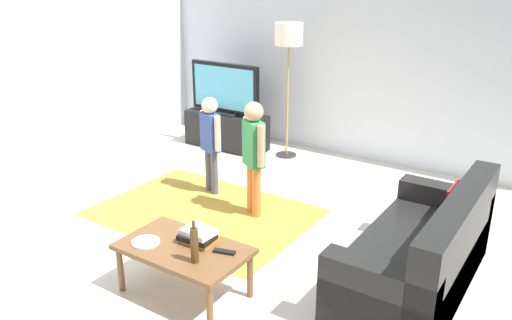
% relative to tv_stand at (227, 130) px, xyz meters
% --- Properties ---
extents(ground, '(7.80, 7.80, 0.00)m').
position_rel_tv_stand_xyz_m(ground, '(1.64, -2.30, -0.24)').
color(ground, beige).
extents(wall_back, '(6.00, 0.12, 2.70)m').
position_rel_tv_stand_xyz_m(wall_back, '(1.64, 0.70, 1.11)').
color(wall_back, silver).
rests_on(wall_back, ground).
extents(wall_left, '(0.12, 6.00, 2.70)m').
position_rel_tv_stand_xyz_m(wall_left, '(-1.36, -2.30, 1.11)').
color(wall_left, silver).
rests_on(wall_left, ground).
extents(area_rug, '(2.20, 1.60, 0.01)m').
position_rel_tv_stand_xyz_m(area_rug, '(1.10, -1.87, -0.24)').
color(area_rug, '#B28C33').
rests_on(area_rug, ground).
extents(tv_stand, '(1.20, 0.44, 0.50)m').
position_rel_tv_stand_xyz_m(tv_stand, '(0.00, 0.00, 0.00)').
color(tv_stand, black).
rests_on(tv_stand, ground).
extents(tv, '(1.10, 0.28, 0.71)m').
position_rel_tv_stand_xyz_m(tv, '(0.00, -0.02, 0.60)').
color(tv, black).
rests_on(tv, tv_stand).
extents(couch, '(0.80, 1.80, 0.86)m').
position_rel_tv_stand_xyz_m(couch, '(3.44, -2.00, 0.05)').
color(couch, black).
rests_on(couch, ground).
extents(floor_lamp, '(0.36, 0.36, 1.78)m').
position_rel_tv_stand_xyz_m(floor_lamp, '(0.91, 0.15, 1.30)').
color(floor_lamp, '#262626').
rests_on(floor_lamp, ground).
extents(child_near_tv, '(0.35, 0.21, 1.11)m').
position_rel_tv_stand_xyz_m(child_near_tv, '(0.83, -1.39, 0.43)').
color(child_near_tv, '#4C4C59').
rests_on(child_near_tv, ground).
extents(child_center, '(0.36, 0.26, 1.20)m').
position_rel_tv_stand_xyz_m(child_center, '(1.55, -1.60, 0.48)').
color(child_center, orange).
rests_on(child_center, ground).
extents(coffee_table, '(1.00, 0.60, 0.42)m').
position_rel_tv_stand_xyz_m(coffee_table, '(1.90, -3.09, 0.13)').
color(coffee_table, brown).
rests_on(coffee_table, ground).
extents(book_stack, '(0.28, 0.25, 0.12)m').
position_rel_tv_stand_xyz_m(book_stack, '(1.96, -2.97, 0.23)').
color(book_stack, orange).
rests_on(book_stack, coffee_table).
extents(bottle, '(0.06, 0.06, 0.33)m').
position_rel_tv_stand_xyz_m(bottle, '(2.12, -3.21, 0.32)').
color(bottle, '#4C3319').
rests_on(bottle, coffee_table).
extents(tv_remote, '(0.18, 0.09, 0.02)m').
position_rel_tv_stand_xyz_m(tv_remote, '(2.22, -2.99, 0.19)').
color(tv_remote, black).
rests_on(tv_remote, coffee_table).
extents(plate, '(0.22, 0.22, 0.02)m').
position_rel_tv_stand_xyz_m(plate, '(1.62, -3.21, 0.18)').
color(plate, white).
rests_on(plate, coffee_table).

